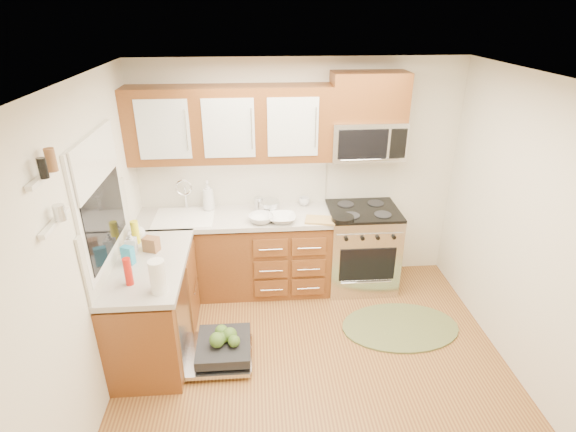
{
  "coord_description": "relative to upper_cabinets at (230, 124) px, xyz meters",
  "views": [
    {
      "loc": [
        -0.48,
        -2.93,
        2.96
      ],
      "look_at": [
        -0.19,
        0.85,
        1.17
      ],
      "focal_mm": 28.0,
      "sensor_mm": 36.0,
      "label": 1
    }
  ],
  "objects": [
    {
      "name": "countertop_back",
      "position": [
        0.0,
        -0.14,
        -0.97
      ],
      "size": [
        2.07,
        0.64,
        0.05
      ],
      "primitive_type": "cube",
      "color": "beige",
      "rests_on": "base_cabinet_back"
    },
    {
      "name": "base_cabinet_left",
      "position": [
        -0.72,
        -1.05,
        -1.45
      ],
      "size": [
        0.6,
        1.25,
        0.85
      ],
      "primitive_type": "cube",
      "color": "brown",
      "rests_on": "ground"
    },
    {
      "name": "wall_back",
      "position": [
        0.73,
        0.18,
        -0.62
      ],
      "size": [
        3.5,
        0.04,
        2.5
      ],
      "primitive_type": "cube",
      "color": "silver",
      "rests_on": "ground"
    },
    {
      "name": "sink",
      "position": [
        -0.52,
        -0.16,
        -1.07
      ],
      "size": [
        0.62,
        0.5,
        0.26
      ],
      "primitive_type": null,
      "color": "white",
      "rests_on": "ground"
    },
    {
      "name": "stock_pot",
      "position": [
        0.38,
        -0.09,
        -0.88
      ],
      "size": [
        0.28,
        0.28,
        0.13
      ],
      "primitive_type": "cylinder",
      "rotation": [
        0.0,
        0.0,
        -0.31
      ],
      "color": "silver",
      "rests_on": "countertop_back"
    },
    {
      "name": "upper_cabinets",
      "position": [
        0.0,
        0.0,
        0.0
      ],
      "size": [
        2.05,
        0.35,
        0.75
      ],
      "primitive_type": null,
      "color": "brown",
      "rests_on": "ground"
    },
    {
      "name": "soap_bottle_b",
      "position": [
        -0.9,
        -0.85,
        -0.85
      ],
      "size": [
        0.09,
        0.1,
        0.2
      ],
      "primitive_type": "imported",
      "rotation": [
        0.0,
        0.0,
        0.04
      ],
      "color": "#999999",
      "rests_on": "countertop_left"
    },
    {
      "name": "window",
      "position": [
        -1.01,
        -1.07,
        -0.32
      ],
      "size": [
        0.03,
        1.05,
        1.05
      ],
      "primitive_type": null,
      "color": "white",
      "rests_on": "ground"
    },
    {
      "name": "wall_left",
      "position": [
        -1.02,
        -1.57,
        -0.62
      ],
      "size": [
        0.04,
        3.5,
        2.5
      ],
      "primitive_type": "cube",
      "color": "silver",
      "rests_on": "ground"
    },
    {
      "name": "cabinet_over_mw",
      "position": [
        1.41,
        0.0,
        0.26
      ],
      "size": [
        0.76,
        0.35,
        0.47
      ],
      "primitive_type": "cube",
      "color": "brown",
      "rests_on": "ground"
    },
    {
      "name": "wooden_box",
      "position": [
        -0.72,
        -0.84,
        -0.88
      ],
      "size": [
        0.16,
        0.14,
        0.13
      ],
      "primitive_type": "cube",
      "rotation": [
        0.0,
        0.0,
        -0.36
      ],
      "color": "brown",
      "rests_on": "countertop_left"
    },
    {
      "name": "countertop_left",
      "position": [
        -0.71,
        -1.05,
        -0.97
      ],
      "size": [
        0.64,
        1.27,
        0.05
      ],
      "primitive_type": "cube",
      "color": "beige",
      "rests_on": "base_cabinet_left"
    },
    {
      "name": "soap_bottle_a",
      "position": [
        -0.27,
        0.03,
        -0.78
      ],
      "size": [
        0.14,
        0.14,
        0.34
      ],
      "primitive_type": "imported",
      "rotation": [
        0.0,
        0.0,
        0.09
      ],
      "color": "#999999",
      "rests_on": "countertop_back"
    },
    {
      "name": "soap_bottle_c",
      "position": [
        -0.9,
        -0.59,
        -0.87
      ],
      "size": [
        0.17,
        0.17,
        0.17
      ],
      "primitive_type": "imported",
      "rotation": [
        0.0,
        0.0,
        -0.36
      ],
      "color": "#999999",
      "rests_on": "countertop_left"
    },
    {
      "name": "rug",
      "position": [
        1.65,
        -0.97,
        -1.86
      ],
      "size": [
        1.33,
        1.03,
        0.02
      ],
      "primitive_type": null,
      "rotation": [
        0.0,
        0.0,
        -0.24
      ],
      "color": "olive",
      "rests_on": "ground"
    },
    {
      "name": "cup",
      "position": [
        0.78,
        0.07,
        -0.9
      ],
      "size": [
        0.15,
        0.15,
        0.09
      ],
      "primitive_type": "imported",
      "rotation": [
        0.0,
        0.0,
        0.38
      ],
      "color": "#999999",
      "rests_on": "countertop_back"
    },
    {
      "name": "bowl_a",
      "position": [
        0.5,
        -0.32,
        -0.92
      ],
      "size": [
        0.29,
        0.29,
        0.07
      ],
      "primitive_type": "imported",
      "rotation": [
        0.0,
        0.0,
        -0.02
      ],
      "color": "#999999",
      "rests_on": "countertop_back"
    },
    {
      "name": "dishwasher",
      "position": [
        -0.13,
        -1.27,
        -1.77
      ],
      "size": [
        0.7,
        0.6,
        0.2
      ],
      "primitive_type": null,
      "color": "silver",
      "rests_on": "ground"
    },
    {
      "name": "base_cabinet_back",
      "position": [
        0.0,
        -0.12,
        -1.45
      ],
      "size": [
        2.05,
        0.6,
        0.85
      ],
      "primitive_type": "cube",
      "color": "brown",
      "rests_on": "ground"
    },
    {
      "name": "cutting_board",
      "position": [
        0.9,
        -0.35,
        -0.94
      ],
      "size": [
        0.35,
        0.26,
        0.02
      ],
      "primitive_type": "cube",
      "rotation": [
        0.0,
        0.0,
        -0.21
      ],
      "color": "#AC894E",
      "rests_on": "countertop_back"
    },
    {
      "name": "canister",
      "position": [
        0.27,
        -0.03,
        -0.87
      ],
      "size": [
        0.12,
        0.12,
        0.16
      ],
      "primitive_type": "cylinder",
      "rotation": [
        0.0,
        0.0,
        -0.22
      ],
      "color": "silver",
      "rests_on": "countertop_back"
    },
    {
      "name": "shelf_upper",
      "position": [
        -0.99,
        -1.92,
        0.17
      ],
      "size": [
        0.04,
        0.4,
        0.03
      ],
      "primitive_type": "cube",
      "color": "white",
      "rests_on": "ground"
    },
    {
      "name": "range",
      "position": [
        1.41,
        -0.15,
        -1.4
      ],
      "size": [
        0.76,
        0.64,
        0.95
      ],
      "primitive_type": null,
      "color": "silver",
      "rests_on": "ground"
    },
    {
      "name": "shelf_lower",
      "position": [
        -0.99,
        -1.92,
        -0.12
      ],
      "size": [
        0.04,
        0.4,
        0.03
      ],
      "primitive_type": "cube",
      "color": "white",
      "rests_on": "ground"
    },
    {
      "name": "paper_towel_roll",
      "position": [
        -0.53,
        -1.51,
        -0.81
      ],
      "size": [
        0.15,
        0.15,
        0.28
      ],
      "primitive_type": "cylinder",
      "rotation": [
        0.0,
        0.0,
        0.17
      ],
      "color": "white",
      "rests_on": "countertop_left"
    },
    {
      "name": "backsplash_left",
      "position": [
        -1.01,
        -1.05,
        -0.67
      ],
      "size": [
        0.02,
        1.25,
        0.57
      ],
      "primitive_type": "cube",
      "color": "silver",
      "rests_on": "ground"
    },
    {
      "name": "bowl_b",
      "position": [
        0.29,
        -0.32,
        -0.91
      ],
      "size": [
        0.28,
        0.28,
        0.08
      ],
      "primitive_type": "imported",
      "rotation": [
        0.0,
        0.0,
        -0.08
      ],
      "color": "#999999",
      "rests_on": "countertop_back"
    },
    {
      "name": "window_blind",
      "position": [
        -0.98,
        -1.07,
        0.0
      ],
      "size": [
        0.02,
        0.96,
        0.4
      ],
      "primitive_type": "cube",
      "color": "white",
      "rests_on": "ground"
    },
    {
      "name": "mustard_bottle",
      "position": [
        -0.9,
        -0.68,
        -0.84
      ],
      "size": [
        0.08,
        0.08,
        0.23
      ],
      "primitive_type": "cylinder",
      "rotation": [
        0.0,
        0.0,
        -0.11
      ],
      "color": "yellow",
      "rests_on": "countertop_left"
    },
    {
      "name": "ceiling",
      "position": [
        0.73,
        -1.57,
        0.62
      ],
      "size": [
        3.5,
        3.5,
        0.0
      ],
      "primitive_type": "plane",
      "rotation": [
        3.14,
        0.0,
        0.0
      ],
      "color": "white",
      "rests_on": "ground"
    },
    {
      "name": "microwave",
      "position": [
        1.41,
        -0.02,
        -0.18
      ],
      "size": [
        0.76,
        0.38,
        0.4
      ],
      "primitive_type": null,
      "color": "silver",
      "rests_on": "ground"
    },
    {
      "name": "red_bottle",
      "position": [
        -0.79,
        -1.38,
        -0.83
      ],
      "size": [
        0.07,
        0.07,
        0.24
      ],
      "primitive_type": "cylinder",
      "rotation": [
        0.0,
        0.0,
        -0.1
      ],
      "color": "red",
      "rests_on": "countertop_left"
    },
    {
      "name": "floor",
      "position": [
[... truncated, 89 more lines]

